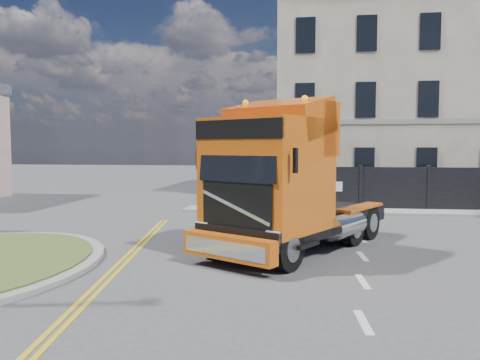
# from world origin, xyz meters

# --- Properties ---
(ground) EXTENTS (120.00, 120.00, 0.00)m
(ground) POSITION_xyz_m (0.00, 0.00, 0.00)
(ground) COLOR #424244
(ground) RESTS_ON ground
(hoarding_fence) EXTENTS (18.80, 0.25, 2.00)m
(hoarding_fence) POSITION_xyz_m (6.55, 9.00, 1.00)
(hoarding_fence) COLOR black
(hoarding_fence) RESTS_ON ground
(georgian_building) EXTENTS (12.30, 10.30, 12.80)m
(georgian_building) POSITION_xyz_m (6.00, 16.50, 5.77)
(georgian_building) COLOR beige
(georgian_building) RESTS_ON ground
(pavement_far) EXTENTS (20.00, 1.60, 0.12)m
(pavement_far) POSITION_xyz_m (6.00, 8.10, 0.06)
(pavement_far) COLOR gray
(pavement_far) RESTS_ON ground
(truck) EXTENTS (5.60, 7.20, 4.10)m
(truck) POSITION_xyz_m (0.78, -0.33, 1.84)
(truck) COLOR black
(truck) RESTS_ON ground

